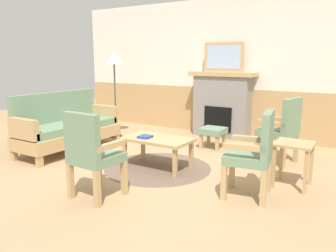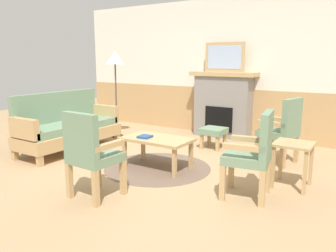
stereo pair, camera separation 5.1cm
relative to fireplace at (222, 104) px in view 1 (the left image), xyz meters
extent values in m
plane|color=tan|center=(0.00, -2.35, -0.65)|extent=(14.00, 14.00, 0.00)
cube|color=silver|center=(0.00, 0.25, 0.70)|extent=(7.20, 0.12, 2.70)
cube|color=tan|center=(0.00, 0.18, -0.18)|extent=(7.20, 0.02, 0.95)
cube|color=gray|center=(0.00, 0.00, -0.05)|extent=(1.10, 0.36, 1.20)
cube|color=black|center=(0.00, -0.19, -0.27)|extent=(0.56, 0.02, 0.48)
cube|color=tan|center=(0.00, 0.00, 0.59)|extent=(1.30, 0.44, 0.08)
cube|color=tan|center=(0.00, 0.00, 0.91)|extent=(0.80, 0.03, 0.56)
cube|color=#9EB2D1|center=(0.00, -0.02, 0.91)|extent=(0.68, 0.01, 0.44)
cube|color=tan|center=(-1.42, -3.21, -0.57)|extent=(0.08, 0.08, 0.16)
cube|color=tan|center=(-1.42, -1.53, -0.57)|extent=(0.08, 0.08, 0.16)
cube|color=tan|center=(-2.02, -3.21, -0.57)|extent=(0.08, 0.08, 0.16)
cube|color=tan|center=(-2.02, -1.53, -0.57)|extent=(0.08, 0.08, 0.16)
cube|color=tan|center=(-1.72, -2.37, -0.39)|extent=(0.70, 1.80, 0.20)
cube|color=gray|center=(-1.72, -2.37, -0.23)|extent=(0.60, 1.70, 0.12)
cube|color=gray|center=(-2.02, -2.37, 0.08)|extent=(0.10, 1.70, 0.50)
cube|color=tan|center=(-1.72, -3.22, -0.12)|extent=(0.60, 0.10, 0.30)
cube|color=tan|center=(-1.72, -1.52, -0.12)|extent=(0.60, 0.10, 0.30)
cube|color=tan|center=(-0.38, -2.55, -0.45)|extent=(0.05, 0.05, 0.40)
cube|color=tan|center=(0.46, -2.55, -0.45)|extent=(0.05, 0.05, 0.40)
cube|color=tan|center=(-0.38, -2.11, -0.45)|extent=(0.05, 0.05, 0.40)
cube|color=tan|center=(0.46, -2.11, -0.45)|extent=(0.05, 0.05, 0.40)
cube|color=tan|center=(0.04, -2.33, -0.23)|extent=(0.96, 0.56, 0.04)
cylinder|color=brown|center=(0.04, -2.33, -0.65)|extent=(1.52, 1.52, 0.01)
cube|color=navy|center=(-0.12, -2.42, -0.20)|extent=(0.18, 0.19, 0.03)
cube|color=tan|center=(0.09, -1.07, -0.52)|extent=(0.05, 0.05, 0.26)
cube|color=tan|center=(0.39, -1.07, -0.52)|extent=(0.05, 0.05, 0.26)
cube|color=tan|center=(0.09, -0.77, -0.52)|extent=(0.05, 0.05, 0.26)
cube|color=tan|center=(0.39, -0.77, -0.52)|extent=(0.05, 0.05, 0.26)
cube|color=gray|center=(0.24, -0.92, -0.34)|extent=(0.40, 0.40, 0.10)
cube|color=tan|center=(1.14, -1.30, -0.45)|extent=(0.07, 0.07, 0.40)
cube|color=tan|center=(1.23, -0.89, -0.45)|extent=(0.07, 0.07, 0.40)
cube|color=tan|center=(1.55, -1.39, -0.45)|extent=(0.07, 0.07, 0.40)
cube|color=tan|center=(1.64, -0.98, -0.45)|extent=(0.07, 0.07, 0.40)
cube|color=gray|center=(1.39, -1.14, -0.20)|extent=(0.57, 0.57, 0.10)
cube|color=gray|center=(1.58, -1.19, 0.09)|extent=(0.18, 0.49, 0.48)
cube|color=tan|center=(1.34, -1.34, -0.03)|extent=(0.44, 0.16, 0.06)
cube|color=tan|center=(1.43, -0.94, -0.03)|extent=(0.44, 0.16, 0.06)
cube|color=tan|center=(1.27, -2.87, -0.45)|extent=(0.07, 0.07, 0.40)
cube|color=tan|center=(1.20, -2.45, -0.45)|extent=(0.07, 0.07, 0.40)
cube|color=tan|center=(1.68, -2.80, -0.45)|extent=(0.07, 0.07, 0.40)
cube|color=tan|center=(1.62, -2.38, -0.45)|extent=(0.07, 0.07, 0.40)
cube|color=gray|center=(1.44, -2.62, -0.20)|extent=(0.55, 0.55, 0.10)
cube|color=gray|center=(1.64, -2.59, 0.09)|extent=(0.16, 0.49, 0.48)
cube|color=tan|center=(1.48, -2.83, -0.03)|extent=(0.45, 0.14, 0.06)
cube|color=tan|center=(1.41, -2.42, -0.03)|extent=(0.45, 0.14, 0.06)
cube|color=tan|center=(-0.18, -3.30, -0.45)|extent=(0.06, 0.06, 0.40)
cube|color=tan|center=(0.24, -3.32, -0.45)|extent=(0.06, 0.06, 0.40)
cube|color=tan|center=(-0.19, -3.72, -0.45)|extent=(0.06, 0.06, 0.40)
cube|color=tan|center=(0.23, -3.74, -0.45)|extent=(0.06, 0.06, 0.40)
cube|color=gray|center=(0.03, -3.52, -0.20)|extent=(0.50, 0.50, 0.10)
cube|color=gray|center=(0.02, -3.72, 0.09)|extent=(0.48, 0.10, 0.48)
cube|color=tan|center=(-0.18, -3.51, -0.03)|extent=(0.09, 0.44, 0.06)
cube|color=tan|center=(0.23, -3.53, -0.03)|extent=(0.09, 0.44, 0.06)
cube|color=tan|center=(1.63, -1.86, -0.39)|extent=(0.04, 0.04, 0.52)
cube|color=tan|center=(1.99, -1.86, -0.39)|extent=(0.04, 0.04, 0.52)
cube|color=tan|center=(1.63, -2.22, -0.39)|extent=(0.04, 0.04, 0.52)
cube|color=tan|center=(1.99, -2.22, -0.39)|extent=(0.04, 0.04, 0.52)
cube|color=tan|center=(1.81, -2.04, -0.12)|extent=(0.44, 0.44, 0.03)
cylinder|color=#332D28|center=(-1.75, -1.15, -0.64)|extent=(0.24, 0.24, 0.03)
cylinder|color=#4C473D|center=(-1.75, -1.15, 0.08)|extent=(0.03, 0.03, 1.40)
cone|color=silver|center=(-1.75, -1.15, 0.90)|extent=(0.36, 0.36, 0.25)
camera|label=1|loc=(2.61, -6.13, 0.88)|focal=35.90mm
camera|label=2|loc=(2.65, -6.10, 0.88)|focal=35.90mm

